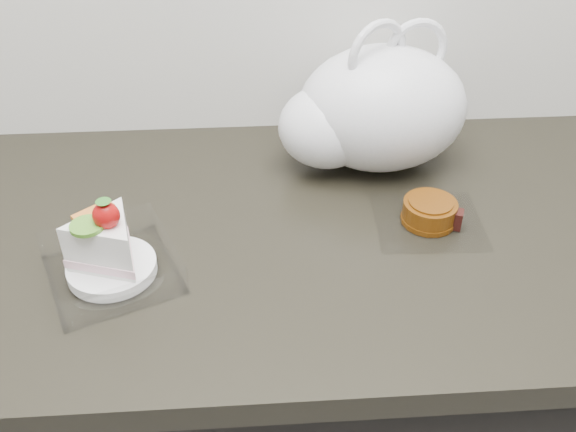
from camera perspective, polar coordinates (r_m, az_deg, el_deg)
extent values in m
cube|color=black|center=(1.31, -0.09, -17.39)|extent=(2.00, 0.60, 0.86)
cube|color=black|center=(0.98, -0.11, -1.76)|extent=(2.04, 0.64, 0.04)
cube|color=white|center=(0.91, -15.27, -4.97)|extent=(0.21, 0.21, 0.00)
cylinder|color=white|center=(0.90, -15.37, -4.47)|extent=(0.12, 0.12, 0.02)
ellipsoid|color=red|center=(0.84, -15.86, 0.05)|extent=(0.03, 0.03, 0.04)
cone|color=#2D7223|center=(0.83, -16.06, 1.01)|extent=(0.02, 0.02, 0.01)
cylinder|color=#59A830|center=(0.85, -17.44, -0.86)|extent=(0.04, 0.04, 0.01)
cube|color=orange|center=(0.87, -16.91, 0.35)|extent=(0.05, 0.05, 0.01)
cube|color=white|center=(0.99, 12.32, -0.45)|extent=(0.17, 0.16, 0.00)
cylinder|color=#60310B|center=(0.98, 12.46, 0.37)|extent=(0.09, 0.09, 0.03)
cylinder|color=#60310B|center=(0.99, 12.36, -0.24)|extent=(0.09, 0.09, 0.01)
cylinder|color=#60310B|center=(0.97, 12.60, 1.25)|extent=(0.07, 0.07, 0.00)
cube|color=black|center=(0.98, 14.60, -0.26)|extent=(0.03, 0.03, 0.03)
ellipsoid|color=white|center=(1.07, 8.35, 9.44)|extent=(0.33, 0.30, 0.21)
ellipsoid|color=white|center=(1.05, 3.54, 7.92)|extent=(0.20, 0.19, 0.13)
torus|color=white|center=(1.02, 7.95, 13.97)|extent=(0.10, 0.07, 0.11)
torus|color=white|center=(1.06, 11.34, 14.23)|extent=(0.11, 0.03, 0.10)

